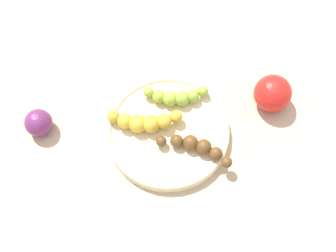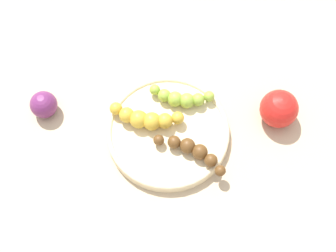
{
  "view_description": "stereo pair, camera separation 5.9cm",
  "coord_description": "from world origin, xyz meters",
  "px_view_note": "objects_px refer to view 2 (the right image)",
  "views": [
    {
      "loc": [
        -0.33,
        -0.15,
        0.8
      ],
      "look_at": [
        0.0,
        0.0,
        0.04
      ],
      "focal_mm": 49.91,
      "sensor_mm": 36.0,
      "label": 1
    },
    {
      "loc": [
        -0.31,
        -0.2,
        0.8
      ],
      "look_at": [
        0.0,
        0.0,
        0.04
      ],
      "focal_mm": 49.91,
      "sensor_mm": 36.0,
      "label": 2
    }
  ],
  "objects_px": {
    "fruit_bowl": "(168,132)",
    "banana_green": "(181,98)",
    "banana_spotted": "(146,118)",
    "banana_overripe": "(193,151)",
    "plum_purple": "(44,105)",
    "apple_red": "(279,109)"
  },
  "relations": [
    {
      "from": "banana_spotted",
      "to": "banana_overripe",
      "type": "xyz_separation_m",
      "value": [
        -0.01,
        -0.11,
        -0.0
      ]
    },
    {
      "from": "banana_overripe",
      "to": "fruit_bowl",
      "type": "bearing_deg",
      "value": 71.61
    },
    {
      "from": "apple_red",
      "to": "plum_purple",
      "type": "bearing_deg",
      "value": 120.97
    },
    {
      "from": "banana_green",
      "to": "apple_red",
      "type": "xyz_separation_m",
      "value": [
        0.08,
        -0.17,
        0.0
      ]
    },
    {
      "from": "banana_overripe",
      "to": "banana_green",
      "type": "xyz_separation_m",
      "value": [
        0.08,
        0.07,
        0.0
      ]
    },
    {
      "from": "banana_spotted",
      "to": "plum_purple",
      "type": "relative_size",
      "value": 2.51
    },
    {
      "from": "fruit_bowl",
      "to": "apple_red",
      "type": "xyz_separation_m",
      "value": [
        0.14,
        -0.15,
        0.02
      ]
    },
    {
      "from": "banana_green",
      "to": "plum_purple",
      "type": "xyz_separation_m",
      "value": [
        -0.15,
        0.21,
        -0.01
      ]
    },
    {
      "from": "fruit_bowl",
      "to": "plum_purple",
      "type": "distance_m",
      "value": 0.24
    },
    {
      "from": "fruit_bowl",
      "to": "banana_green",
      "type": "height_order",
      "value": "banana_green"
    },
    {
      "from": "banana_overripe",
      "to": "plum_purple",
      "type": "bearing_deg",
      "value": 99.12
    },
    {
      "from": "banana_spotted",
      "to": "apple_red",
      "type": "distance_m",
      "value": 0.25
    },
    {
      "from": "banana_overripe",
      "to": "banana_green",
      "type": "bearing_deg",
      "value": 38.5
    },
    {
      "from": "plum_purple",
      "to": "apple_red",
      "type": "relative_size",
      "value": 0.72
    },
    {
      "from": "banana_spotted",
      "to": "banana_overripe",
      "type": "height_order",
      "value": "banana_spotted"
    },
    {
      "from": "banana_green",
      "to": "plum_purple",
      "type": "relative_size",
      "value": 2.2
    },
    {
      "from": "fruit_bowl",
      "to": "banana_spotted",
      "type": "distance_m",
      "value": 0.05
    },
    {
      "from": "fruit_bowl",
      "to": "plum_purple",
      "type": "height_order",
      "value": "plum_purple"
    },
    {
      "from": "apple_red",
      "to": "banana_green",
      "type": "bearing_deg",
      "value": 115.19
    },
    {
      "from": "fruit_bowl",
      "to": "banana_overripe",
      "type": "relative_size",
      "value": 1.65
    },
    {
      "from": "banana_spotted",
      "to": "banana_green",
      "type": "height_order",
      "value": "banana_spotted"
    },
    {
      "from": "banana_green",
      "to": "plum_purple",
      "type": "bearing_deg",
      "value": -79.75
    }
  ]
}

